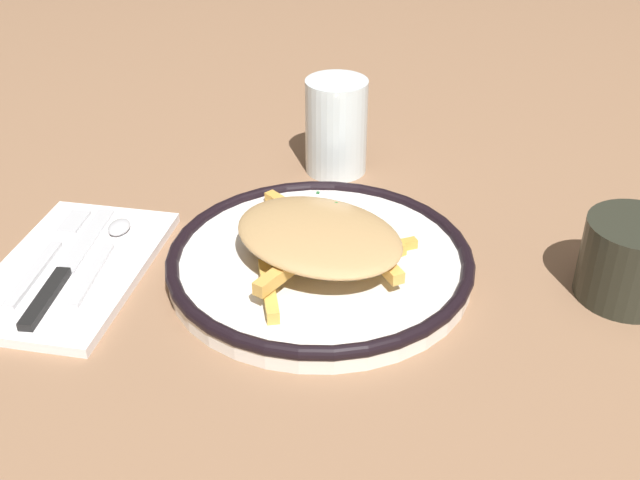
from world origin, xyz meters
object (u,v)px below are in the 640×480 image
Objects in this scene: water_glass at (336,126)px; knife at (63,274)px; fork at (48,255)px; spoon at (109,245)px; coffee_mug at (632,258)px; fries_heap at (316,238)px; plate at (320,262)px; napkin at (72,269)px.

knife is at bearing -130.68° from water_glass.
fork is 0.06m from spoon.
coffee_mug reaches higher than spoon.
plate is at bearing 66.14° from fries_heap.
napkin is (-0.24, -0.02, -0.04)m from fries_heap.
coffee_mug reaches higher than napkin.
fork is (-0.27, -0.02, -0.00)m from plate.
plate reaches higher than fork.
water_glass is at bearing 46.60° from spoon.
fork is 1.16× the size of spoon.
fries_heap is at bearing 2.25° from fork.
knife is at bearing -116.77° from spoon.
fries_heap is 0.94× the size of napkin.
napkin is at bearing -132.72° from water_glass.
water_glass is (0.21, 0.22, 0.04)m from spoon.
water_glass reaches higher than fork.
knife is at bearing -48.03° from fork.
water_glass is at bearing 42.70° from fork.
water_glass is at bearing 143.40° from coffee_mug.
water_glass is (0.24, 0.26, 0.05)m from napkin.
spoon is 1.32× the size of water_glass.
water_glass reaches higher than spoon.
knife is 1.38× the size of spoon.
water_glass is (-0.01, 0.23, 0.04)m from plate.
fork is at bearing -157.63° from spoon.
napkin is at bearing -127.99° from spoon.
spoon is at bearing 52.01° from napkin.
spoon is at bearing 178.58° from plate.
spoon is (-0.21, 0.01, -0.03)m from fries_heap.
fries_heap is 0.22m from spoon.
plate is at bearing 6.87° from napkin.
knife is at bearing -170.21° from fries_heap.
knife is 0.37m from water_glass.
spoon is (0.03, 0.03, 0.01)m from napkin.
spoon reaches higher than napkin.
spoon is 0.31m from water_glass.
fries_heap is 1.05× the size of knife.
knife is (0.00, -0.02, 0.01)m from napkin.
knife is (-0.24, -0.05, -0.00)m from plate.
plate is 1.98× the size of spoon.
napkin is 0.35m from water_glass.
napkin is 0.05m from spoon.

